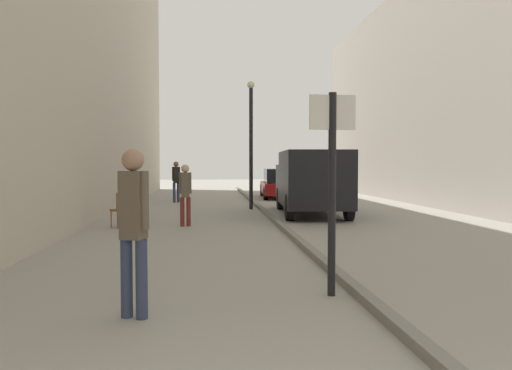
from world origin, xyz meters
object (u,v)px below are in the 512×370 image
object	(u,v)px
delivery_van	(311,180)
street_sign_post	(332,176)
cafe_chair_near_window	(122,207)
parked_car	(280,184)
lamp_post	(251,136)
pedestrian_mid_block	(176,179)
pedestrian_main_foreground	(133,221)
pedestrian_far_crossing	(185,191)

from	to	relation	value
delivery_van	street_sign_post	bearing A→B (deg)	-96.41
delivery_van	cafe_chair_near_window	size ratio (longest dim) A/B	5.74
parked_car	lamp_post	xyz separation A→B (m)	(-1.99, -6.05, 2.01)
pedestrian_mid_block	parked_car	size ratio (longest dim) A/B	0.42
pedestrian_main_foreground	parked_car	distance (m)	19.37
pedestrian_main_foreground	cafe_chair_near_window	distance (m)	7.94
pedestrian_main_foreground	pedestrian_far_crossing	size ratio (longest dim) A/B	1.11
pedestrian_main_foreground	cafe_chair_near_window	bearing A→B (deg)	-56.46
pedestrian_far_crossing	parked_car	size ratio (longest dim) A/B	0.39
pedestrian_far_crossing	street_sign_post	bearing A→B (deg)	-77.69
pedestrian_main_foreground	cafe_chair_near_window	xyz separation A→B (m)	(-1.46, 7.79, -0.53)
pedestrian_far_crossing	delivery_van	world-z (taller)	delivery_van
pedestrian_main_foreground	delivery_van	distance (m)	11.50
pedestrian_main_foreground	street_sign_post	distance (m)	2.53
street_sign_post	pedestrian_far_crossing	bearing A→B (deg)	-76.06
cafe_chair_near_window	pedestrian_mid_block	bearing A→B (deg)	47.80
street_sign_post	pedestrian_main_foreground	bearing A→B (deg)	13.44
pedestrian_far_crossing	parked_car	distance (m)	11.67
pedestrian_main_foreground	delivery_van	size ratio (longest dim) A/B	0.34
lamp_post	cafe_chair_near_window	distance (m)	6.70
pedestrian_main_foreground	delivery_van	xyz separation A→B (m)	(4.22, 10.70, 0.07)
delivery_van	parked_car	size ratio (longest dim) A/B	1.26
lamp_post	cafe_chair_near_window	bearing A→B (deg)	-127.46
pedestrian_mid_block	pedestrian_far_crossing	xyz separation A→B (m)	(0.80, -8.39, -0.07)
parked_car	cafe_chair_near_window	xyz separation A→B (m)	(-5.84, -11.08, -0.17)
pedestrian_main_foreground	parked_car	size ratio (longest dim) A/B	0.43
pedestrian_mid_block	delivery_van	size ratio (longest dim) A/B	0.33
pedestrian_far_crossing	parked_car	bearing A→B (deg)	64.39
pedestrian_far_crossing	delivery_van	bearing A→B (deg)	29.41
pedestrian_mid_block	street_sign_post	distance (m)	15.96
pedestrian_main_foreground	street_sign_post	xyz separation A→B (m)	(2.39, 0.70, 0.47)
delivery_van	street_sign_post	size ratio (longest dim) A/B	2.08
delivery_van	street_sign_post	distance (m)	10.17
parked_car	delivery_van	bearing A→B (deg)	-88.11
pedestrian_main_foreground	lamp_post	bearing A→B (deg)	-77.66
pedestrian_far_crossing	lamp_post	distance (m)	5.59
pedestrian_main_foreground	delivery_van	bearing A→B (deg)	-88.61
pedestrian_main_foreground	parked_car	bearing A→B (deg)	-80.15
pedestrian_mid_block	delivery_van	distance (m)	7.45
street_sign_post	cafe_chair_near_window	distance (m)	8.13
pedestrian_mid_block	street_sign_post	bearing A→B (deg)	-95.06
pedestrian_mid_block	pedestrian_far_crossing	distance (m)	8.43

